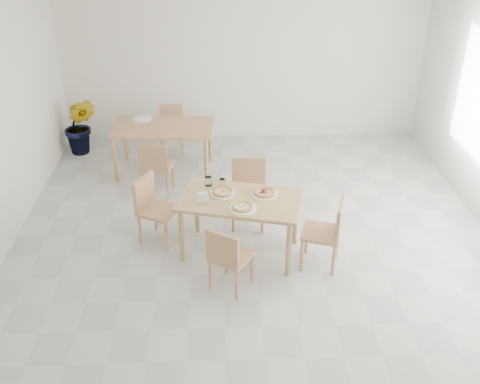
{
  "coord_description": "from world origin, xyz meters",
  "views": [
    {
      "loc": [
        -0.38,
        -5.58,
        4.01
      ],
      "look_at": [
        -0.18,
        0.0,
        0.84
      ],
      "focal_mm": 42.0,
      "sensor_mm": 36.0,
      "label": 1
    }
  ],
  "objects_px": {
    "chair_north": "(248,187)",
    "second_table": "(163,131)",
    "pizza_pepperoni": "(264,192)",
    "tumbler_a": "(208,181)",
    "chair_south": "(227,255)",
    "chair_back_n": "(172,126)",
    "pizza_margherita": "(223,192)",
    "tumbler_b": "(222,183)",
    "plate_empty": "(143,119)",
    "plate_pepperoni": "(264,194)",
    "pizza_mushroom": "(243,207)",
    "chair_back_s": "(156,165)",
    "chair_east": "(329,229)",
    "chair_west": "(153,205)",
    "plate_mushroom": "(243,209)",
    "plate_margherita": "(223,194)",
    "potted_plant": "(80,126)",
    "main_table": "(240,205)",
    "napkin_holder": "(203,198)"
  },
  "relations": [
    {
      "from": "plate_mushroom",
      "to": "tumbler_b",
      "type": "bearing_deg",
      "value": 112.38
    },
    {
      "from": "tumbler_a",
      "to": "chair_north",
      "type": "bearing_deg",
      "value": 36.01
    },
    {
      "from": "chair_north",
      "to": "chair_east",
      "type": "bearing_deg",
      "value": -45.35
    },
    {
      "from": "plate_empty",
      "to": "chair_north",
      "type": "bearing_deg",
      "value": -48.85
    },
    {
      "from": "chair_east",
      "to": "plate_empty",
      "type": "distance_m",
      "value": 3.66
    },
    {
      "from": "chair_back_n",
      "to": "potted_plant",
      "type": "relative_size",
      "value": 0.82
    },
    {
      "from": "pizza_mushroom",
      "to": "chair_back_s",
      "type": "bearing_deg",
      "value": 124.24
    },
    {
      "from": "pizza_mushroom",
      "to": "chair_back_n",
      "type": "distance_m",
      "value": 3.32
    },
    {
      "from": "main_table",
      "to": "chair_back_s",
      "type": "distance_m",
      "value": 1.84
    },
    {
      "from": "second_table",
      "to": "pizza_mushroom",
      "type": "bearing_deg",
      "value": -61.57
    },
    {
      "from": "main_table",
      "to": "plate_margherita",
      "type": "relative_size",
      "value": 5.25
    },
    {
      "from": "main_table",
      "to": "pizza_pepperoni",
      "type": "bearing_deg",
      "value": 30.39
    },
    {
      "from": "chair_west",
      "to": "plate_pepperoni",
      "type": "xyz_separation_m",
      "value": [
        1.33,
        -0.24,
        0.26
      ]
    },
    {
      "from": "chair_south",
      "to": "chair_back_s",
      "type": "relative_size",
      "value": 0.96
    },
    {
      "from": "pizza_pepperoni",
      "to": "potted_plant",
      "type": "bearing_deg",
      "value": 134.37
    },
    {
      "from": "chair_back_n",
      "to": "chair_south",
      "type": "bearing_deg",
      "value": -78.77
    },
    {
      "from": "chair_north",
      "to": "second_table",
      "type": "xyz_separation_m",
      "value": [
        -1.2,
        1.48,
        0.16
      ]
    },
    {
      "from": "chair_south",
      "to": "plate_pepperoni",
      "type": "bearing_deg",
      "value": -87.02
    },
    {
      "from": "tumbler_b",
      "to": "plate_empty",
      "type": "distance_m",
      "value": 2.47
    },
    {
      "from": "chair_south",
      "to": "plate_margherita",
      "type": "distance_m",
      "value": 0.87
    },
    {
      "from": "chair_south",
      "to": "chair_back_n",
      "type": "bearing_deg",
      "value": -44.36
    },
    {
      "from": "chair_north",
      "to": "pizza_margherita",
      "type": "height_order",
      "value": "chair_north"
    },
    {
      "from": "plate_margherita",
      "to": "potted_plant",
      "type": "relative_size",
      "value": 0.31
    },
    {
      "from": "plate_margherita",
      "to": "plate_mushroom",
      "type": "xyz_separation_m",
      "value": [
        0.22,
        -0.35,
        0.0
      ]
    },
    {
      "from": "plate_pepperoni",
      "to": "tumbler_b",
      "type": "height_order",
      "value": "tumbler_b"
    },
    {
      "from": "plate_mushroom",
      "to": "pizza_mushroom",
      "type": "bearing_deg",
      "value": 90.0
    },
    {
      "from": "main_table",
      "to": "chair_west",
      "type": "height_order",
      "value": "chair_west"
    },
    {
      "from": "pizza_mushroom",
      "to": "tumbler_b",
      "type": "distance_m",
      "value": 0.58
    },
    {
      "from": "main_table",
      "to": "napkin_holder",
      "type": "distance_m",
      "value": 0.46
    },
    {
      "from": "napkin_holder",
      "to": "chair_back_n",
      "type": "height_order",
      "value": "napkin_holder"
    },
    {
      "from": "pizza_margherita",
      "to": "second_table",
      "type": "bearing_deg",
      "value": 112.83
    },
    {
      "from": "tumbler_a",
      "to": "pizza_mushroom",
      "type": "bearing_deg",
      "value": -55.77
    },
    {
      "from": "plate_margherita",
      "to": "chair_west",
      "type": "bearing_deg",
      "value": 166.44
    },
    {
      "from": "plate_mushroom",
      "to": "chair_back_s",
      "type": "distance_m",
      "value": 2.05
    },
    {
      "from": "main_table",
      "to": "plate_mushroom",
      "type": "xyz_separation_m",
      "value": [
        0.02,
        -0.23,
        0.1
      ]
    },
    {
      "from": "chair_west",
      "to": "plate_margherita",
      "type": "bearing_deg",
      "value": -78.77
    },
    {
      "from": "pizza_margherita",
      "to": "second_table",
      "type": "height_order",
      "value": "pizza_margherita"
    },
    {
      "from": "tumbler_b",
      "to": "plate_empty",
      "type": "relative_size",
      "value": 0.34
    },
    {
      "from": "pizza_pepperoni",
      "to": "chair_south",
      "type": "bearing_deg",
      "value": -119.48
    },
    {
      "from": "chair_east",
      "to": "tumbler_b",
      "type": "xyz_separation_m",
      "value": [
        -1.2,
        0.6,
        0.3
      ]
    },
    {
      "from": "chair_north",
      "to": "plate_pepperoni",
      "type": "relative_size",
      "value": 2.8
    },
    {
      "from": "chair_east",
      "to": "plate_pepperoni",
      "type": "bearing_deg",
      "value": -100.79
    },
    {
      "from": "plate_mushroom",
      "to": "second_table",
      "type": "bearing_deg",
      "value": 114.25
    },
    {
      "from": "chair_west",
      "to": "tumbler_b",
      "type": "relative_size",
      "value": 8.75
    },
    {
      "from": "chair_south",
      "to": "tumbler_b",
      "type": "distance_m",
      "value": 1.06
    },
    {
      "from": "plate_pepperoni",
      "to": "pizza_pepperoni",
      "type": "bearing_deg",
      "value": -45.0
    },
    {
      "from": "pizza_pepperoni",
      "to": "tumbler_a",
      "type": "relative_size",
      "value": 2.96
    },
    {
      "from": "chair_north",
      "to": "chair_west",
      "type": "xyz_separation_m",
      "value": [
        -1.18,
        -0.39,
        -0.01
      ]
    },
    {
      "from": "tumbler_a",
      "to": "plate_empty",
      "type": "xyz_separation_m",
      "value": [
        -1.03,
        2.12,
        -0.05
      ]
    },
    {
      "from": "pizza_margherita",
      "to": "plate_empty",
      "type": "height_order",
      "value": "pizza_margherita"
    }
  ]
}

